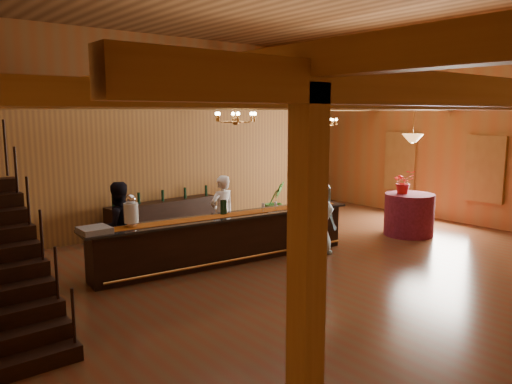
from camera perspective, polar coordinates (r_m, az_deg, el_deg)
floor at (r=10.92m, az=2.03°, el=-6.94°), size 14.00×14.00×0.00m
wall_back at (r=16.43m, az=-14.33°, el=7.87°), size 12.00×0.10×5.50m
wall_right at (r=15.14m, az=19.63°, el=7.55°), size 0.10×14.00×5.50m
beam_grid at (r=10.89m, az=0.34°, el=10.29°), size 11.90×13.90×0.39m
support_posts at (r=10.22m, az=3.92°, el=1.13°), size 9.20×10.20×3.20m
partition_wall at (r=13.16m, az=-9.68°, el=2.56°), size 9.00×0.18×3.10m
window_right_front at (r=14.39m, az=24.71°, el=2.41°), size 0.12×1.05×1.75m
window_right_back at (r=15.71m, az=16.19°, el=3.36°), size 0.12×1.05×1.75m
staircase at (r=7.58m, az=-26.73°, el=-7.27°), size 1.00×2.80×2.00m
backroom_boxes at (r=15.15m, az=-12.62°, el=-0.59°), size 4.10×0.60×1.10m
tasting_bar at (r=10.16m, az=-3.36°, el=-5.32°), size 5.81×1.34×0.97m
beverage_dispenser at (r=9.26m, az=-14.09°, el=-2.17°), size 0.26×0.26×0.60m
glass_rack_tray at (r=9.03m, az=-17.98°, el=-4.16°), size 0.50×0.50×0.10m
raffle_drum at (r=11.38m, az=7.60°, el=-0.48°), size 0.34×0.24×0.30m
bar_bottle_0 at (r=10.10m, az=-3.88°, el=-1.78°), size 0.07×0.07×0.30m
bar_bottle_1 at (r=10.10m, az=-3.83°, el=-1.78°), size 0.07×0.07×0.30m
bar_bottle_2 at (r=10.13m, az=-3.56°, el=-1.75°), size 0.07×0.07×0.30m
backbar_shelf at (r=12.68m, az=-10.54°, el=-2.89°), size 3.00×0.67×0.84m
round_table at (r=12.92m, az=17.08°, el=-2.47°), size 1.19×1.19×1.03m
chandelier_left at (r=9.30m, az=-2.36°, el=8.58°), size 0.80×0.80×0.42m
chandelier_right at (r=13.43m, az=7.52°, el=7.97°), size 0.80×0.80×0.58m
pendant_lamp at (r=12.69m, az=17.48°, el=5.91°), size 0.52×0.52×0.90m
bartender at (r=10.93m, az=-3.90°, el=-2.44°), size 0.63×0.44×1.67m
staff_second at (r=9.78m, az=-15.50°, el=-3.92°), size 0.85×0.66×1.73m
guest at (r=10.75m, az=7.37°, el=-2.96°), size 0.79×0.54×1.57m
floor_plant at (r=13.89m, az=2.23°, el=-1.05°), size 0.65×0.54×1.15m
table_flowers at (r=12.78m, az=16.50°, el=1.12°), size 0.67×0.63×0.59m
table_vase at (r=12.77m, az=16.42°, el=0.44°), size 0.18×0.18×0.29m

